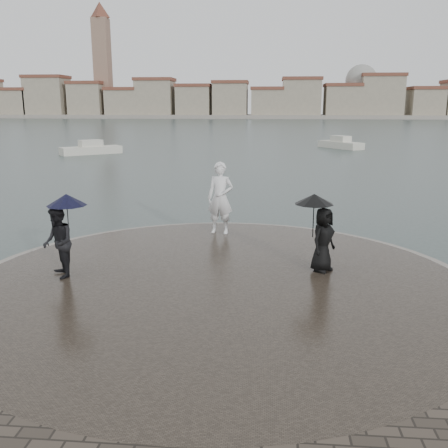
# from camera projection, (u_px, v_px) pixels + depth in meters

# --- Properties ---
(ground) EXTENTS (400.00, 400.00, 0.00)m
(ground) POSITION_uv_depth(u_px,v_px,m) (199.00, 371.00, 8.57)
(ground) COLOR #2B3835
(ground) RESTS_ON ground
(kerb_ring) EXTENTS (12.50, 12.50, 0.32)m
(kerb_ring) POSITION_uv_depth(u_px,v_px,m) (219.00, 289.00, 11.92)
(kerb_ring) COLOR gray
(kerb_ring) RESTS_ON ground
(quay_tip) EXTENTS (11.90, 11.90, 0.36)m
(quay_tip) POSITION_uv_depth(u_px,v_px,m) (219.00, 288.00, 11.92)
(quay_tip) COLOR #2D261E
(quay_tip) RESTS_ON ground
(statue) EXTENTS (0.93, 0.69, 2.32)m
(statue) POSITION_uv_depth(u_px,v_px,m) (220.00, 198.00, 16.07)
(statue) COLOR white
(statue) RESTS_ON quay_tip
(visitor_left) EXTENTS (1.23, 1.11, 2.04)m
(visitor_left) POSITION_uv_depth(u_px,v_px,m) (60.00, 234.00, 11.93)
(visitor_left) COLOR black
(visitor_left) RESTS_ON quay_tip
(visitor_right) EXTENTS (1.18, 1.06, 1.95)m
(visitor_right) POSITION_uv_depth(u_px,v_px,m) (321.00, 229.00, 12.41)
(visitor_right) COLOR black
(visitor_right) RESTS_ON quay_tip
(far_skyline) EXTENTS (260.00, 20.00, 37.00)m
(far_skyline) POSITION_uv_depth(u_px,v_px,m) (248.00, 101.00, 163.45)
(far_skyline) COLOR gray
(far_skyline) RESTS_ON ground
(boats) EXTENTS (48.23, 13.59, 1.50)m
(boats) POSITION_uv_depth(u_px,v_px,m) (330.00, 147.00, 49.02)
(boats) COLOR beige
(boats) RESTS_ON ground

